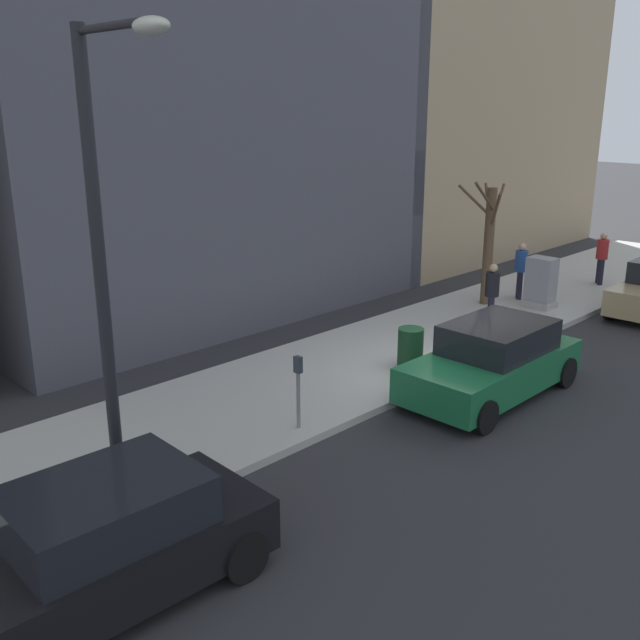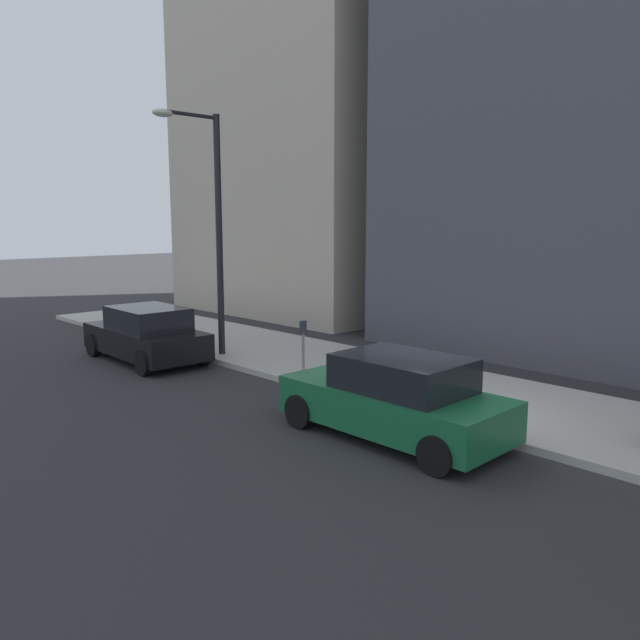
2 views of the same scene
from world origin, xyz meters
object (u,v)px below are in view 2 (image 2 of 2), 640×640
office_tower_right (333,85)px  parked_car_black (146,335)px  parking_meter (303,342)px  streetlamp (210,215)px  parked_car_green (396,398)px  trash_bin (447,384)px

office_tower_right → parked_car_black: bearing=-159.4°
parking_meter → streetlamp: (-0.17, 3.50, 3.04)m
parked_car_green → office_tower_right: size_ratio=0.22×
parking_meter → trash_bin: size_ratio=1.50×
parked_car_green → office_tower_right: bearing=48.3°
trash_bin → office_tower_right: office_tower_right is taller
parked_car_green → trash_bin: (1.90, 0.23, -0.14)m
streetlamp → office_tower_right: bearing=28.5°
parked_car_green → trash_bin: size_ratio=4.67×
parking_meter → office_tower_right: size_ratio=0.07×
office_tower_right → parking_meter: bearing=-138.2°
parked_car_black → parking_meter: size_ratio=3.15×
parked_car_black → parking_meter: 4.98m
parked_car_black → office_tower_right: office_tower_right is taller
parking_meter → office_tower_right: (10.21, 9.14, 8.68)m
parked_car_green → parking_meter: size_ratio=3.11×
parked_car_black → office_tower_right: bearing=22.3°
parked_car_green → parked_car_black: size_ratio=0.99×
parked_car_green → streetlamp: 8.30m
trash_bin → office_tower_right: (9.76, 12.93, 9.05)m
parked_car_green → trash_bin: bearing=6.8°
streetlamp → office_tower_right: (10.37, 5.64, 5.64)m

